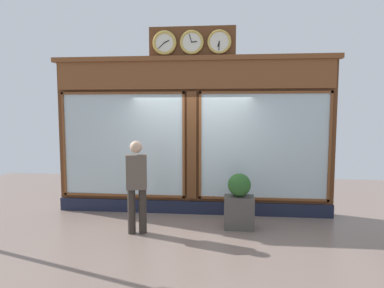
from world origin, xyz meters
TOP-DOWN VIEW (x-y plane):
  - ground_plane at (0.00, 2.80)m, footprint 14.00×14.00m
  - shop_facade at (0.00, -0.12)m, footprint 6.02×0.42m
  - pedestrian at (0.87, 1.29)m, footprint 0.40×0.29m
  - planter_box at (-0.98, 0.84)m, footprint 0.56×0.36m
  - planter_shrub at (-0.98, 0.84)m, footprint 0.43×0.43m

SIDE VIEW (x-z plane):
  - ground_plane at x=0.00m, z-range 0.00..0.00m
  - planter_box at x=-0.98m, z-range 0.00..0.62m
  - planter_shrub at x=-0.98m, z-range 0.62..1.05m
  - pedestrian at x=0.87m, z-range 0.09..1.78m
  - shop_facade at x=0.00m, z-range -0.27..3.69m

